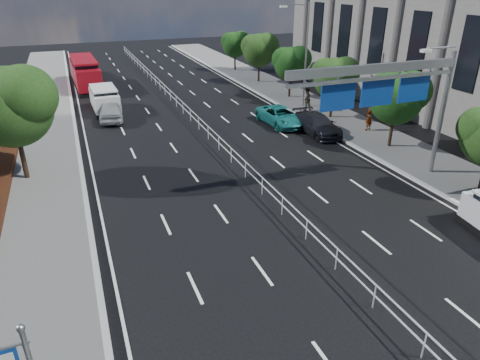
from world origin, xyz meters
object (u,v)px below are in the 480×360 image
red_bus (85,72)px  parked_car_dark (317,124)px  overhead_gantry (391,86)px  white_minivan (105,99)px  pedestrian_b (306,99)px  pedestrian_a (369,118)px  parked_car_teal (281,116)px  near_car_dark (87,68)px  near_car_silver (111,111)px

red_bus → parked_car_dark: size_ratio=2.07×
overhead_gantry → parked_car_dark: size_ratio=2.04×
white_minivan → pedestrian_b: (16.47, -6.79, 0.07)m
pedestrian_a → pedestrian_b: 6.80m
parked_car_teal → near_car_dark: bearing=112.9°
near_car_silver → overhead_gantry: bearing=131.2°
overhead_gantry → parked_car_teal: size_ratio=2.01×
white_minivan → parked_car_teal: bearing=-37.9°
red_bus → white_minivan: bearing=-87.1°
white_minivan → parked_car_teal: (12.73, -9.29, -0.34)m
near_car_silver → pedestrian_b: (16.29, -3.80, 0.33)m
near_car_dark → white_minivan: bearing=87.6°
white_minivan → near_car_silver: (0.17, -2.99, -0.26)m
parked_car_teal → white_minivan: bearing=140.4°
white_minivan → parked_car_teal: size_ratio=0.98×
white_minivan → pedestrian_b: size_ratio=2.54×
pedestrian_a → pedestrian_b: (-1.70, 6.58, 0.02)m
near_car_silver → near_car_dark: size_ratio=0.95×
near_car_silver → pedestrian_a: (17.99, -10.38, 0.31)m
parked_car_teal → red_bus: bearing=121.0°
pedestrian_b → near_car_dark: bearing=-46.0°
near_car_silver → near_car_dark: near_car_dark is taller
white_minivan → near_car_silver: 3.01m
overhead_gantry → red_bus: bearing=113.6°
overhead_gantry → pedestrian_b: size_ratio=5.20×
near_car_dark → parked_car_dark: 33.05m
near_car_dark → pedestrian_b: size_ratio=2.49×
near_car_dark → red_bus: bearing=81.9°
red_bus → parked_car_teal: (13.67, -19.94, -0.89)m
overhead_gantry → near_car_silver: size_ratio=2.20×
white_minivan → near_car_silver: white_minivan is taller
pedestrian_a → pedestrian_b: pedestrian_b is taller
overhead_gantry → parked_car_teal: overhead_gantry is taller
red_bus → parked_car_teal: size_ratio=2.04×
overhead_gantry → near_car_dark: size_ratio=2.09×
overhead_gantry → parked_car_teal: 12.91m
parked_car_teal → pedestrian_a: 6.82m
white_minivan → red_bus: size_ratio=0.48×
white_minivan → overhead_gantry: bearing=-60.3°
overhead_gantry → white_minivan: bearing=121.4°
parked_car_teal → parked_car_dark: 3.40m
parked_car_dark → pedestrian_b: 5.91m
parked_car_dark → overhead_gantry: bearing=-98.5°
red_bus → near_car_dark: 6.69m
near_car_dark → parked_car_teal: size_ratio=0.96×
parked_car_dark → parked_car_teal: bearing=118.0°
near_car_dark → pedestrian_a: 35.87m
near_car_dark → overhead_gantry: bearing=105.3°
overhead_gantry → parked_car_teal: bearing=91.2°
red_bus → pedestrian_a: red_bus is taller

